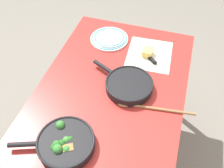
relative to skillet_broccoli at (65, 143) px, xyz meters
The scene contains 9 objects.
ground_plane 0.90m from the skillet_broccoli, 13.50° to the right, with size 14.00×14.00×0.00m, color slate.
dining_table_red 0.44m from the skillet_broccoli, 13.50° to the right, with size 1.19×0.81×0.77m.
skillet_broccoli is the anchor object (origin of this frame).
skillet_eggs 0.47m from the skillet_broccoli, 24.21° to the right, with size 0.27×0.38×0.05m.
wooden_spoon 0.46m from the skillet_broccoli, 44.69° to the right, with size 0.08×0.41×0.02m.
parchment_sheet 0.78m from the skillet_broccoli, 18.54° to the right, with size 0.32×0.29×0.00m.
grater_knife 0.75m from the skillet_broccoli, 18.65° to the right, with size 0.17×0.19×0.02m.
cheese_block 0.77m from the skillet_broccoli, 18.10° to the right, with size 0.08×0.06×0.05m.
dinner_plate_stack 0.81m from the skillet_broccoli, ahead, with size 0.25×0.25×0.03m.
Camera 1 is at (-0.87, -0.27, 1.84)m, focal length 40.00 mm.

